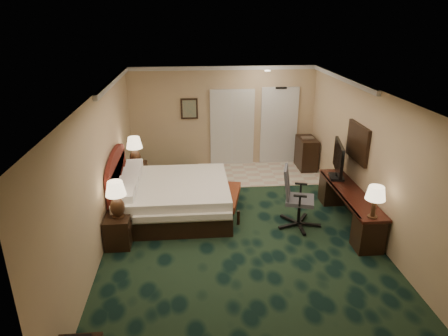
{
  "coord_description": "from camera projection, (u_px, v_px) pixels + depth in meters",
  "views": [
    {
      "loc": [
        -0.88,
        -6.78,
        3.99
      ],
      "look_at": [
        -0.24,
        0.6,
        1.09
      ],
      "focal_mm": 32.0,
      "sensor_mm": 36.0,
      "label": 1
    }
  ],
  "objects": [
    {
      "name": "wall_front",
      "position": [
        288.0,
        306.0,
        3.85
      ],
      "size": [
        5.0,
        0.0,
        2.7
      ],
      "primitive_type": "cube",
      "color": "tan",
      "rests_on": "ground"
    },
    {
      "name": "lamp_far",
      "position": [
        135.0,
        152.0,
        9.17
      ],
      "size": [
        0.46,
        0.46,
        0.69
      ],
      "primitive_type": null,
      "rotation": [
        0.0,
        0.0,
        -0.3
      ],
      "color": "black",
      "rests_on": "nightstand_far"
    },
    {
      "name": "nightstand_far",
      "position": [
        136.0,
        178.0,
        9.45
      ],
      "size": [
        0.53,
        0.61,
        0.66
      ],
      "primitive_type": "cube",
      "color": "black",
      "rests_on": "ground"
    },
    {
      "name": "wall_mirror",
      "position": [
        358.0,
        143.0,
        8.01
      ],
      "size": [
        0.05,
        0.95,
        0.75
      ],
      "primitive_type": "cube",
      "color": "white",
      "rests_on": "wall_right"
    },
    {
      "name": "floor",
      "position": [
        239.0,
        231.0,
        7.82
      ],
      "size": [
        5.0,
        7.5,
        0.0
      ],
      "primitive_type": "cube",
      "color": "black",
      "rests_on": "ground"
    },
    {
      "name": "nightstand_near",
      "position": [
        118.0,
        231.0,
        7.24
      ],
      "size": [
        0.46,
        0.52,
        0.57
      ],
      "primitive_type": "cube",
      "color": "black",
      "rests_on": "ground"
    },
    {
      "name": "wall_back",
      "position": [
        223.0,
        117.0,
        10.81
      ],
      "size": [
        5.0,
        0.0,
        2.7
      ],
      "primitive_type": "cube",
      "color": "tan",
      "rests_on": "ground"
    },
    {
      "name": "bed",
      "position": [
        174.0,
        198.0,
        8.35
      ],
      "size": [
        2.26,
        2.1,
        0.72
      ],
      "primitive_type": "cube",
      "color": "white",
      "rests_on": "ground"
    },
    {
      "name": "ceiling",
      "position": [
        241.0,
        93.0,
        6.83
      ],
      "size": [
        5.0,
        7.5,
        0.0
      ],
      "primitive_type": "cube",
      "color": "silver",
      "rests_on": "wall_back"
    },
    {
      "name": "crown_molding",
      "position": [
        241.0,
        96.0,
        6.85
      ],
      "size": [
        5.0,
        7.5,
        0.1
      ],
      "primitive_type": null,
      "color": "silver",
      "rests_on": "wall_back"
    },
    {
      "name": "headboard",
      "position": [
        117.0,
        182.0,
        8.29
      ],
      "size": [
        0.12,
        2.0,
        1.4
      ],
      "primitive_type": null,
      "color": "#4F1E14",
      "rests_on": "ground"
    },
    {
      "name": "minibar",
      "position": [
        306.0,
        153.0,
        10.81
      ],
      "size": [
        0.45,
        0.81,
        0.85
      ],
      "primitive_type": "cube",
      "color": "black",
      "rests_on": "ground"
    },
    {
      "name": "closet_doors",
      "position": [
        232.0,
        128.0,
        10.9
      ],
      "size": [
        1.2,
        0.06,
        2.1
      ],
      "primitive_type": "cube",
      "color": "silver",
      "rests_on": "ground"
    },
    {
      "name": "wall_left",
      "position": [
        101.0,
        171.0,
        7.13
      ],
      "size": [
        0.0,
        7.5,
        2.7
      ],
      "primitive_type": "cube",
      "color": "tan",
      "rests_on": "ground"
    },
    {
      "name": "bed_bench",
      "position": [
        227.0,
        203.0,
        8.47
      ],
      "size": [
        0.71,
        1.35,
        0.44
      ],
      "primitive_type": "cube",
      "rotation": [
        0.0,
        0.0,
        -0.22
      ],
      "color": "#652B0C",
      "rests_on": "ground"
    },
    {
      "name": "tv",
      "position": [
        338.0,
        161.0,
        8.35
      ],
      "size": [
        0.3,
        1.0,
        0.78
      ],
      "primitive_type": "cube",
      "rotation": [
        0.0,
        0.0,
        -0.21
      ],
      "color": "black",
      "rests_on": "desk"
    },
    {
      "name": "desk_chair",
      "position": [
        300.0,
        198.0,
        7.79
      ],
      "size": [
        0.88,
        0.85,
        1.23
      ],
      "primitive_type": null,
      "rotation": [
        0.0,
        0.0,
        -0.29
      ],
      "color": "#4A4B53",
      "rests_on": "ground"
    },
    {
      "name": "tile_patch",
      "position": [
        259.0,
        173.0,
        10.58
      ],
      "size": [
        3.2,
        1.7,
        0.01
      ],
      "primitive_type": "cube",
      "color": "beige",
      "rests_on": "ground"
    },
    {
      "name": "desk",
      "position": [
        348.0,
        207.0,
        7.98
      ],
      "size": [
        0.52,
        2.42,
        0.7
      ],
      "primitive_type": "cube",
      "color": "black",
      "rests_on": "ground"
    },
    {
      "name": "wall_art",
      "position": [
        189.0,
        109.0,
        10.61
      ],
      "size": [
        0.45,
        0.06,
        0.55
      ],
      "primitive_type": "cube",
      "color": "#546F61",
      "rests_on": "wall_back"
    },
    {
      "name": "entry_door",
      "position": [
        279.0,
        126.0,
        11.01
      ],
      "size": [
        1.02,
        0.06,
        2.18
      ],
      "primitive_type": "cube",
      "color": "silver",
      "rests_on": "ground"
    },
    {
      "name": "wall_right",
      "position": [
        371.0,
        162.0,
        7.53
      ],
      "size": [
        0.0,
        7.5,
        2.7
      ],
      "primitive_type": "cube",
      "color": "tan",
      "rests_on": "ground"
    },
    {
      "name": "desk_lamp",
      "position": [
        375.0,
        202.0,
        6.76
      ],
      "size": [
        0.35,
        0.35,
        0.59
      ],
      "primitive_type": null,
      "rotation": [
        0.0,
        0.0,
        -0.04
      ],
      "color": "black",
      "rests_on": "desk"
    },
    {
      "name": "lamp_near",
      "position": [
        117.0,
        199.0,
        7.04
      ],
      "size": [
        0.45,
        0.45,
        0.69
      ],
      "primitive_type": null,
      "rotation": [
        0.0,
        0.0,
        -0.27
      ],
      "color": "black",
      "rests_on": "nightstand_near"
    }
  ]
}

